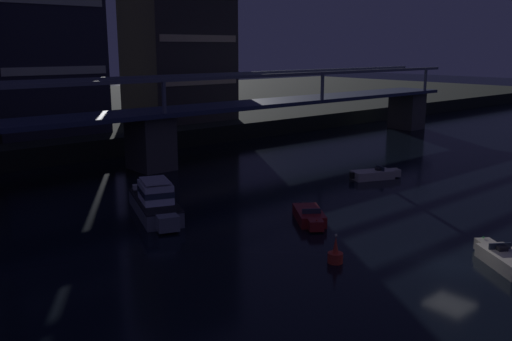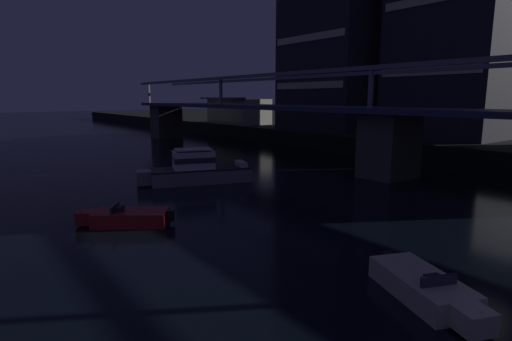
% 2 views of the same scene
% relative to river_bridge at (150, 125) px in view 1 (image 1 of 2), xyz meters
% --- Properties ---
extents(ground_plane, '(400.00, 400.00, 0.00)m').
position_rel_river_bridge_xyz_m(ground_plane, '(-0.00, -33.94, -4.53)').
color(ground_plane, black).
extents(far_riverbank, '(240.00, 80.00, 2.20)m').
position_rel_river_bridge_xyz_m(far_riverbank, '(-0.00, 48.01, -3.43)').
color(far_riverbank, black).
rests_on(far_riverbank, ground).
extents(river_bridge, '(95.72, 6.40, 9.38)m').
position_rel_river_bridge_xyz_m(river_bridge, '(0.00, 0.00, 0.00)').
color(river_bridge, '#4C4944').
rests_on(river_bridge, ground).
extents(tower_central, '(13.17, 10.18, 28.67)m').
position_rel_river_bridge_xyz_m(tower_central, '(14.89, 17.26, 11.85)').
color(tower_central, '#38332D').
rests_on(tower_central, far_riverbank).
extents(cabin_cruiser_near_left, '(5.21, 9.30, 2.79)m').
position_rel_river_bridge_xyz_m(cabin_cruiser_near_left, '(-8.05, -14.34, -3.48)').
color(cabin_cruiser_near_left, gray).
rests_on(cabin_cruiser_near_left, ground).
extents(speedboat_near_center, '(3.82, 4.78, 1.16)m').
position_rel_river_bridge_xyz_m(speedboat_near_center, '(2.07, -35.98, -4.12)').
color(speedboat_near_center, beige).
rests_on(speedboat_near_center, ground).
extents(speedboat_near_right, '(5.05, 3.16, 1.16)m').
position_rel_river_bridge_xyz_m(speedboat_near_right, '(13.93, -17.64, -4.12)').
color(speedboat_near_right, beige).
rests_on(speedboat_near_right, ground).
extents(speedboat_mid_left, '(3.91, 4.74, 1.16)m').
position_rel_river_bridge_xyz_m(speedboat_mid_left, '(-0.43, -22.91, -4.12)').
color(speedboat_mid_left, maroon).
rests_on(speedboat_mid_left, ground).
extents(channel_buoy, '(0.90, 0.90, 1.76)m').
position_rel_river_bridge_xyz_m(channel_buoy, '(-4.92, -29.28, -4.05)').
color(channel_buoy, red).
rests_on(channel_buoy, ground).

